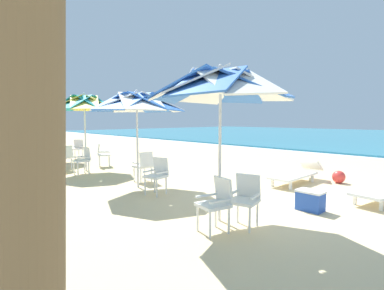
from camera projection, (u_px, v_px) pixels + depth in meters
ground_plane at (286, 195)px, 7.12m from camera, size 80.00×80.00×0.00m
beach_umbrella_0 at (220, 86)px, 5.12m from camera, size 2.53×2.53×2.71m
plastic_chair_0 at (217, 201)px, 4.76m from camera, size 0.52×0.55×0.87m
plastic_chair_1 at (245, 197)px, 5.00m from camera, size 0.54×0.56×0.87m
beach_umbrella_1 at (137, 103)px, 7.70m from camera, size 2.48×2.48×2.54m
plastic_chair_2 at (144, 165)px, 8.51m from camera, size 0.48×0.45×0.87m
plastic_chair_3 at (157, 174)px, 7.14m from camera, size 0.54×0.56×0.87m
beach_umbrella_2 at (84, 104)px, 10.21m from camera, size 2.24×2.24×2.67m
plastic_chair_4 at (65, 156)px, 10.42m from camera, size 0.58×0.56×0.87m
plastic_chair_5 at (102, 153)px, 11.29m from camera, size 0.58×0.60×0.87m
plastic_chair_6 at (83, 159)px, 9.77m from camera, size 0.46×0.48×0.87m
beach_umbrella_3 at (51, 103)px, 12.60m from camera, size 2.22×2.22×2.78m
plastic_chair_7 at (38, 149)px, 12.97m from camera, size 0.62×0.61×0.87m
plastic_chair_8 at (77, 148)px, 13.52m from camera, size 0.63×0.63×0.87m
beach_umbrella_4 at (26, 110)px, 14.88m from camera, size 1.97×1.97×2.64m
plastic_chair_9 at (30, 144)px, 15.68m from camera, size 0.63×0.62×0.87m
sun_lounger_1 at (297, 173)px, 8.37m from camera, size 0.69×2.16×0.62m
cooler_box at (310, 200)px, 5.89m from camera, size 0.50×0.34×0.40m
beach_ball at (339, 177)px, 8.40m from camera, size 0.35×0.35×0.35m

